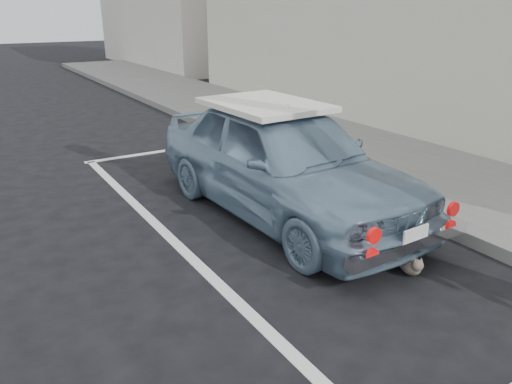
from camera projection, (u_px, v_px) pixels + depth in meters
ground at (438, 359)px, 3.72m from camera, size 80.00×80.00×0.00m
sidewalk at (476, 192)px, 6.86m from camera, size 2.80×40.00×0.15m
pline_front at (168, 150)px, 9.16m from camera, size 3.00×0.12×0.01m
pline_side at (170, 238)px, 5.67m from camera, size 0.12×7.00×0.01m
retro_coupe at (284, 159)px, 6.14m from camera, size 1.81×4.18×1.40m
cat at (411, 264)px, 4.88m from camera, size 0.28×0.41×0.23m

